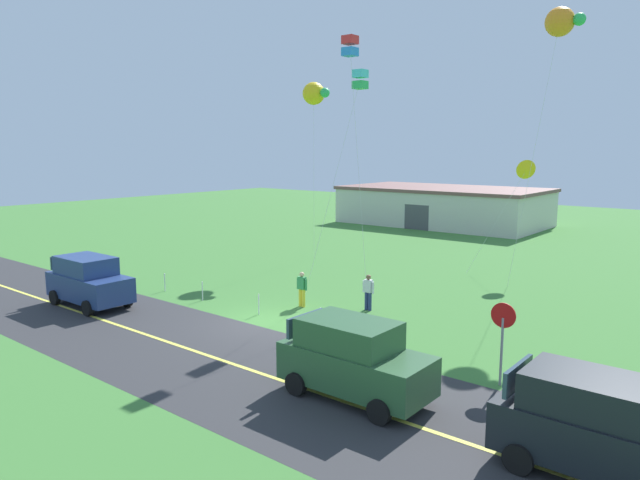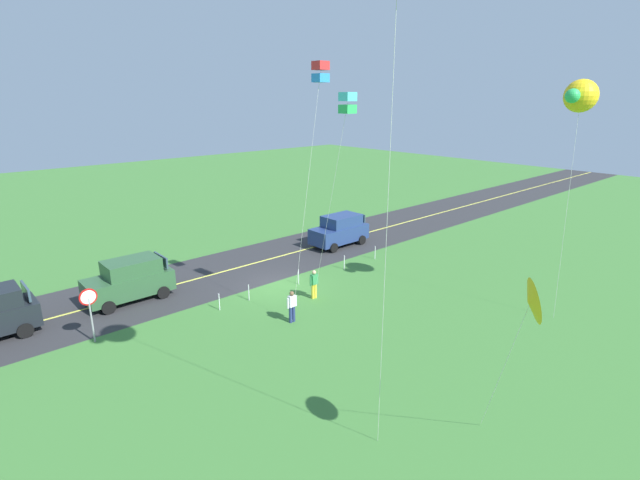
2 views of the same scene
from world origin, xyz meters
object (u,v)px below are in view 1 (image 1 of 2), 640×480
at_px(person_adult_companion, 302,288).
at_px(kite_yellow_high, 315,94).
at_px(kite_red_low, 350,47).
at_px(warehouse_distant, 443,206).
at_px(car_parked_east_near, 599,427).
at_px(kite_green_far, 526,170).
at_px(kite_pink_drift, 561,22).
at_px(stop_sign, 503,328).
at_px(person_adult_near, 368,291).
at_px(car_parked_west_near, 89,281).
at_px(car_suv_foreground, 354,358).
at_px(kite_blue_mid, 360,80).

bearing_deg(person_adult_companion, kite_yellow_high, -2.01).
relative_size(kite_red_low, kite_yellow_high, 1.06).
bearing_deg(warehouse_distant, car_parked_east_near, -58.47).
xyz_separation_m(kite_green_far, kite_pink_drift, (2.22, -2.60, 7.25)).
bearing_deg(stop_sign, person_adult_near, 150.91).
xyz_separation_m(car_parked_west_near, kite_pink_drift, (14.91, 16.77, 11.97)).
distance_m(car_suv_foreground, car_parked_east_near, 6.49).
bearing_deg(person_adult_near, kite_blue_mid, -102.45).
bearing_deg(kite_pink_drift, kite_blue_mid, -129.78).
height_order(person_adult_companion, warehouse_distant, warehouse_distant).
distance_m(kite_green_far, kite_pink_drift, 8.01).
height_order(person_adult_near, kite_yellow_high, kite_yellow_high).
height_order(car_suv_foreground, warehouse_distant, warehouse_distant).
distance_m(kite_red_low, kite_pink_drift, 10.96).
height_order(kite_yellow_high, kite_green_far, kite_yellow_high).
distance_m(person_adult_near, kite_red_low, 10.66).
distance_m(car_parked_east_near, kite_pink_drift, 22.03).
xyz_separation_m(car_parked_east_near, kite_green_far, (-8.90, 19.84, 4.73)).
xyz_separation_m(stop_sign, kite_red_low, (-9.18, 4.77, 9.62)).
height_order(car_parked_east_near, kite_green_far, kite_green_far).
bearing_deg(warehouse_distant, kite_green_far, -51.19).
bearing_deg(person_adult_near, car_parked_west_near, -22.80).
bearing_deg(car_suv_foreground, kite_green_far, 96.93).
distance_m(stop_sign, person_adult_near, 8.93).
bearing_deg(warehouse_distant, stop_sign, -60.25).
relative_size(person_adult_companion, warehouse_distant, 0.09).
distance_m(person_adult_near, person_adult_companion, 2.99).
xyz_separation_m(car_parked_west_near, kite_red_low, (8.87, 7.78, 10.27)).
bearing_deg(car_suv_foreground, stop_sign, 49.51).
relative_size(person_adult_companion, kite_red_low, 0.13).
xyz_separation_m(person_adult_companion, kite_blue_mid, (0.85, 3.15, 9.30)).
height_order(car_parked_west_near, kite_red_low, kite_red_low).
distance_m(kite_red_low, kite_blue_mid, 1.84).
relative_size(person_adult_near, kite_yellow_high, 0.14).
bearing_deg(stop_sign, kite_blue_mid, 147.61).
bearing_deg(kite_blue_mid, kite_yellow_high, 141.55).
xyz_separation_m(person_adult_companion, warehouse_distant, (-8.74, 30.58, 0.89)).
relative_size(kite_green_far, warehouse_distant, 0.35).
bearing_deg(kite_red_low, kite_yellow_high, 137.53).
bearing_deg(warehouse_distant, kite_pink_drift, -50.97).
relative_size(car_parked_east_near, kite_green_far, 0.68).
height_order(stop_sign, kite_pink_drift, kite_pink_drift).
bearing_deg(warehouse_distant, person_adult_near, -68.69).
distance_m(person_adult_companion, kite_red_low, 10.79).
bearing_deg(kite_yellow_high, person_adult_companion, -53.25).
xyz_separation_m(car_parked_east_near, stop_sign, (-3.54, 3.48, 0.65)).
height_order(car_suv_foreground, car_parked_east_near, same).
xyz_separation_m(car_parked_east_near, kite_blue_mid, (-13.09, 9.54, 9.01)).
height_order(kite_red_low, kite_green_far, kite_red_low).
xyz_separation_m(person_adult_near, kite_red_low, (-1.42, 0.45, 10.56)).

